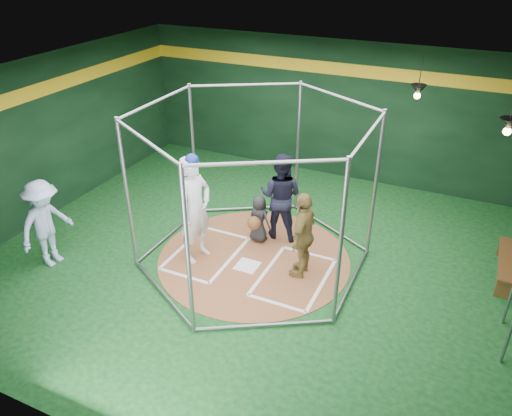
% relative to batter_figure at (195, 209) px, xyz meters
% --- Properties ---
extents(room_shell, '(10.10, 9.10, 3.53)m').
position_rel_batter_figure_xyz_m(room_shell, '(1.04, 0.42, 0.65)').
color(room_shell, '#0C3813').
rests_on(room_shell, ground).
extents(clay_disc, '(3.80, 3.80, 0.01)m').
position_rel_batter_figure_xyz_m(clay_disc, '(1.04, 0.42, -1.10)').
color(clay_disc, '#925735').
rests_on(clay_disc, ground).
extents(home_plate, '(0.43, 0.43, 0.01)m').
position_rel_batter_figure_xyz_m(home_plate, '(1.04, 0.12, -1.09)').
color(home_plate, white).
rests_on(home_plate, clay_disc).
extents(batter_box_left, '(1.17, 1.77, 0.01)m').
position_rel_batter_figure_xyz_m(batter_box_left, '(0.09, 0.17, -1.09)').
color(batter_box_left, white).
rests_on(batter_box_left, clay_disc).
extents(batter_box_right, '(1.17, 1.77, 0.01)m').
position_rel_batter_figure_xyz_m(batter_box_right, '(1.99, 0.17, -1.09)').
color(batter_box_right, white).
rests_on(batter_box_right, clay_disc).
extents(batting_cage, '(4.05, 4.67, 3.00)m').
position_rel_batter_figure_xyz_m(batting_cage, '(1.04, 0.42, 0.40)').
color(batting_cage, gray).
rests_on(batting_cage, ground).
extents(pendant_lamp_near, '(0.34, 0.34, 0.90)m').
position_rel_batter_figure_xyz_m(pendant_lamp_near, '(3.24, 4.02, 1.64)').
color(pendant_lamp_near, black).
rests_on(pendant_lamp_near, room_shell).
extents(pendant_lamp_far, '(0.34, 0.34, 0.90)m').
position_rel_batter_figure_xyz_m(pendant_lamp_far, '(5.04, 2.42, 1.64)').
color(pendant_lamp_far, black).
rests_on(pendant_lamp_far, room_shell).
extents(batter_figure, '(0.66, 0.87, 2.22)m').
position_rel_batter_figure_xyz_m(batter_figure, '(0.00, 0.00, 0.00)').
color(batter_figure, silver).
rests_on(batter_figure, clay_disc).
extents(visitor_leopard, '(0.42, 1.00, 1.69)m').
position_rel_batter_figure_xyz_m(visitor_leopard, '(2.06, 0.36, -0.25)').
color(visitor_leopard, tan).
rests_on(visitor_leopard, clay_disc).
extents(catcher_figure, '(0.58, 0.62, 1.03)m').
position_rel_batter_figure_xyz_m(catcher_figure, '(0.85, 1.05, -0.57)').
color(catcher_figure, black).
rests_on(catcher_figure, clay_disc).
extents(umpire, '(0.94, 0.75, 1.87)m').
position_rel_batter_figure_xyz_m(umpire, '(1.17, 1.44, -0.16)').
color(umpire, black).
rests_on(umpire, clay_disc).
extents(bystander_blue, '(0.73, 1.18, 1.77)m').
position_rel_batter_figure_xyz_m(bystander_blue, '(-2.48, -1.35, -0.22)').
color(bystander_blue, '#ADBEE5').
rests_on(bystander_blue, ground).
extents(steel_railing, '(0.05, 1.00, 0.86)m').
position_rel_batter_figure_xyz_m(steel_railing, '(5.59, -0.01, -0.53)').
color(steel_railing, gray).
rests_on(steel_railing, ground).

